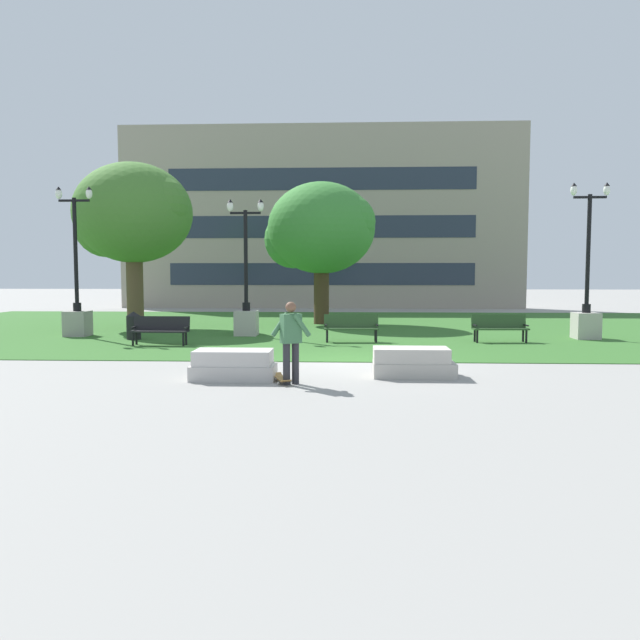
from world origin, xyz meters
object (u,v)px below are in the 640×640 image
at_px(park_bench_near_left, 500,326).
at_px(park_bench_near_right, 160,329).
at_px(trash_bin, 134,325).
at_px(lamp_post_right, 246,308).
at_px(lamp_post_left, 77,306).
at_px(concrete_block_left, 413,363).
at_px(person_skateboarder, 291,338).
at_px(skateboard, 281,378).
at_px(park_bench_far_left, 351,326).
at_px(lamp_post_center, 586,308).
at_px(concrete_block_center, 234,365).

bearing_deg(park_bench_near_left, park_bench_near_right, -172.99).
bearing_deg(trash_bin, lamp_post_right, 23.04).
bearing_deg(lamp_post_left, concrete_block_left, -36.06).
height_order(concrete_block_left, person_skateboarder, person_skateboarder).
height_order(skateboard, lamp_post_left, lamp_post_left).
bearing_deg(park_bench_near_right, park_bench_far_left, 11.16).
bearing_deg(lamp_post_center, park_bench_near_right, -169.91).
relative_size(person_skateboarder, lamp_post_left, 0.32).
relative_size(skateboard, lamp_post_center, 0.19).
xyz_separation_m(park_bench_near_left, park_bench_near_right, (-10.90, -1.34, 0.00)).
height_order(park_bench_far_left, trash_bin, trash_bin).
xyz_separation_m(park_bench_near_right, lamp_post_right, (2.22, 3.10, 0.48)).
xyz_separation_m(skateboard, trash_bin, (-5.92, 7.96, 0.42)).
distance_m(person_skateboarder, lamp_post_right, 10.06).
relative_size(person_skateboarder, park_bench_near_left, 0.94).
bearing_deg(trash_bin, park_bench_near_left, -1.04).
xyz_separation_m(concrete_block_center, park_bench_near_left, (7.45, 7.41, 0.23)).
relative_size(concrete_block_center, skateboard, 1.75).
bearing_deg(skateboard, park_bench_near_right, 125.20).
relative_size(person_skateboarder, trash_bin, 1.78).
height_order(skateboard, lamp_post_right, lamp_post_right).
height_order(concrete_block_left, lamp_post_left, lamp_post_left).
xyz_separation_m(concrete_block_center, concrete_block_left, (3.90, 0.56, 0.00)).
height_order(person_skateboarder, trash_bin, person_skateboarder).
distance_m(park_bench_near_right, trash_bin, 2.10).
height_order(park_bench_near_left, trash_bin, trash_bin).
height_order(concrete_block_center, skateboard, concrete_block_center).
bearing_deg(person_skateboarder, concrete_block_left, 23.28).
bearing_deg(skateboard, park_bench_far_left, 78.79).
bearing_deg(concrete_block_left, park_bench_far_left, 101.21).
height_order(person_skateboarder, skateboard, person_skateboarder).
relative_size(concrete_block_center, park_bench_near_right, 1.00).
height_order(concrete_block_center, park_bench_near_left, park_bench_near_left).
xyz_separation_m(concrete_block_left, lamp_post_center, (6.77, 8.02, 0.79)).
xyz_separation_m(concrete_block_left, skateboard, (-2.83, -0.89, -0.22)).
bearing_deg(park_bench_near_right, lamp_post_right, 54.44).
distance_m(concrete_block_center, person_skateboarder, 1.56).
distance_m(skateboard, park_bench_near_left, 10.04).
height_order(person_skateboarder, lamp_post_left, lamp_post_left).
height_order(park_bench_near_left, park_bench_far_left, same).
bearing_deg(park_bench_far_left, park_bench_near_right, -168.84).
height_order(park_bench_near_right, trash_bin, trash_bin).
relative_size(park_bench_near_left, lamp_post_right, 0.37).
xyz_separation_m(park_bench_near_left, trash_bin, (-12.30, 0.22, -0.04)).
bearing_deg(park_bench_near_right, concrete_block_center, -60.43).
bearing_deg(park_bench_far_left, lamp_post_right, 153.26).
bearing_deg(park_bench_far_left, skateboard, -101.21).
xyz_separation_m(person_skateboarder, skateboard, (-0.23, 0.23, -0.88)).
bearing_deg(lamp_post_center, park_bench_near_left, -160.03).
xyz_separation_m(park_bench_near_left, lamp_post_right, (-8.68, 1.76, 0.48)).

